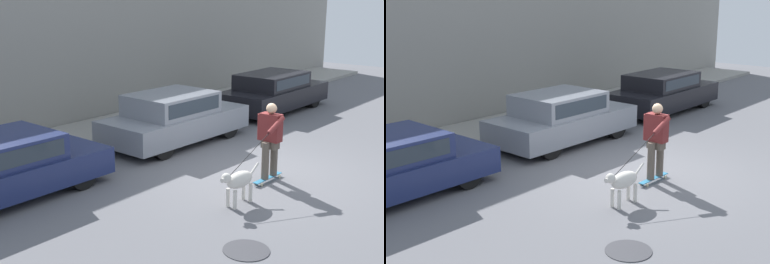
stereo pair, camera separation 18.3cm
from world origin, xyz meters
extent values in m
plane|color=slate|center=(0.00, 0.00, 0.00)|extent=(36.00, 36.00, 0.00)
cube|color=gray|center=(0.00, 6.46, 2.28)|extent=(32.00, 0.30, 4.56)
cube|color=gray|center=(0.00, 5.16, 0.06)|extent=(30.00, 2.25, 0.13)
cylinder|color=black|center=(-2.99, 3.71, 0.30)|extent=(0.61, 0.21, 0.61)
cylinder|color=black|center=(-3.02, 2.15, 0.30)|extent=(0.61, 0.21, 0.61)
cube|color=navy|center=(-4.24, 2.95, 0.45)|extent=(4.02, 1.86, 0.54)
cube|color=#28333D|center=(-4.41, 2.14, 0.98)|extent=(1.98, 0.05, 0.31)
cylinder|color=black|center=(1.97, 3.68, 0.34)|extent=(0.68, 0.22, 0.67)
cylinder|color=black|center=(1.93, 2.16, 0.34)|extent=(0.68, 0.22, 0.67)
cylinder|color=black|center=(-0.52, 3.74, 0.34)|extent=(0.68, 0.22, 0.67)
cylinder|color=black|center=(-0.56, 2.22, 0.34)|extent=(0.68, 0.22, 0.67)
cube|color=gray|center=(0.70, 2.95, 0.49)|extent=(4.06, 1.86, 0.58)
cube|color=gray|center=(0.54, 2.95, 1.05)|extent=(2.15, 1.64, 0.53)
cube|color=#28333D|center=(0.52, 2.16, 1.08)|extent=(1.86, 0.06, 0.34)
cylinder|color=black|center=(6.90, 3.69, 0.31)|extent=(0.62, 0.20, 0.62)
cylinder|color=black|center=(6.90, 2.21, 0.31)|extent=(0.62, 0.20, 0.62)
cylinder|color=black|center=(4.26, 3.69, 0.31)|extent=(0.62, 0.20, 0.62)
cylinder|color=black|center=(4.26, 2.20, 0.31)|extent=(0.62, 0.20, 0.62)
cube|color=black|center=(5.58, 2.95, 0.49)|extent=(4.26, 1.73, 0.60)
cube|color=black|center=(5.41, 2.95, 1.02)|extent=(2.31, 1.56, 0.48)
cube|color=#28333D|center=(5.41, 2.17, 1.05)|extent=(2.04, 0.01, 0.31)
cylinder|color=beige|center=(-1.93, -0.77, 0.18)|extent=(0.07, 0.07, 0.35)
cylinder|color=beige|center=(-1.93, -0.61, 0.18)|extent=(0.07, 0.07, 0.35)
cylinder|color=beige|center=(-1.46, -0.80, 0.18)|extent=(0.07, 0.07, 0.35)
cylinder|color=beige|center=(-1.45, -0.63, 0.18)|extent=(0.07, 0.07, 0.35)
ellipsoid|color=beige|center=(-1.69, -0.70, 0.48)|extent=(0.69, 0.32, 0.30)
sphere|color=beige|center=(-2.08, -0.69, 0.61)|extent=(0.18, 0.18, 0.18)
cylinder|color=beige|center=(-2.17, -0.68, 0.60)|extent=(0.10, 0.09, 0.08)
cylinder|color=beige|center=(-1.25, -0.72, 0.57)|extent=(0.27, 0.05, 0.21)
cylinder|color=beige|center=(-0.64, -0.53, 0.04)|extent=(0.07, 0.03, 0.07)
cylinder|color=beige|center=(-0.63, -0.38, 0.04)|extent=(0.07, 0.03, 0.07)
cylinder|color=beige|center=(0.02, -0.55, 0.04)|extent=(0.07, 0.03, 0.07)
cylinder|color=beige|center=(0.02, -0.40, 0.04)|extent=(0.07, 0.03, 0.07)
cube|color=teal|center=(-0.31, -0.46, 0.08)|extent=(0.91, 0.15, 0.02)
cylinder|color=brown|center=(-0.42, -0.46, 0.47)|extent=(0.15, 0.15, 0.77)
cylinder|color=brown|center=(-0.10, -0.47, 0.47)|extent=(0.15, 0.15, 0.77)
cube|color=brown|center=(-0.26, -0.46, 0.78)|extent=(0.20, 0.35, 0.15)
cube|color=maroon|center=(-0.26, -0.46, 1.14)|extent=(0.23, 0.45, 0.56)
sphere|color=tan|center=(-0.26, -0.46, 1.53)|extent=(0.22, 0.22, 0.22)
cylinder|color=maroon|center=(-0.25, -0.19, 1.11)|extent=(0.10, 0.10, 0.54)
cylinder|color=maroon|center=(-0.52, -0.72, 1.27)|extent=(0.53, 0.11, 0.30)
cylinder|color=black|center=(-1.42, -0.70, 0.87)|extent=(1.33, 0.04, 0.59)
cylinder|color=#38383D|center=(-3.13, -1.83, 0.01)|extent=(0.72, 0.72, 0.01)
camera|label=1|loc=(-9.33, -5.88, 3.82)|focal=50.00mm
camera|label=2|loc=(-9.21, -6.02, 3.82)|focal=50.00mm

